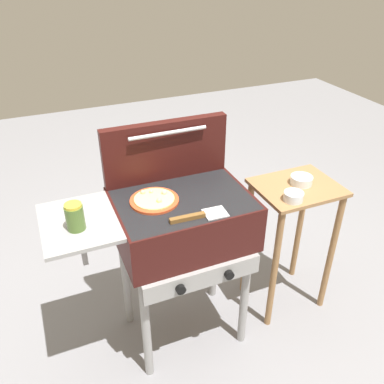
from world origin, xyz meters
TOP-DOWN VIEW (x-y plane):
  - ground_plane at (0.00, 0.00)m, footprint 8.00×8.00m
  - grill at (-0.01, -0.00)m, footprint 0.96×0.53m
  - grill_lid_open at (0.00, 0.21)m, footprint 0.63×0.08m
  - pizza_cheese at (-0.13, 0.02)m, footprint 0.23×0.23m
  - sauce_jar at (-0.49, -0.05)m, footprint 0.08×0.08m
  - spatula at (0.01, -0.18)m, footprint 0.26×0.09m
  - prep_table at (0.66, 0.00)m, footprint 0.44×0.36m
  - topping_bowl_near at (0.69, 0.01)m, footprint 0.12×0.12m
  - topping_bowl_far at (0.55, -0.11)m, footprint 0.10×0.10m

SIDE VIEW (x-z plane):
  - ground_plane at x=0.00m, z-range 0.00..0.00m
  - prep_table at x=0.66m, z-range 0.17..0.98m
  - grill at x=-0.01m, z-range 0.31..1.21m
  - topping_bowl_far at x=0.55m, z-range 0.81..0.86m
  - topping_bowl_near at x=0.69m, z-range 0.81..0.86m
  - spatula at x=0.01m, z-range 0.90..0.92m
  - pizza_cheese at x=-0.13m, z-range 0.89..0.93m
  - sauce_jar at x=-0.49m, z-range 0.90..1.02m
  - grill_lid_open at x=0.00m, z-range 0.90..1.20m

